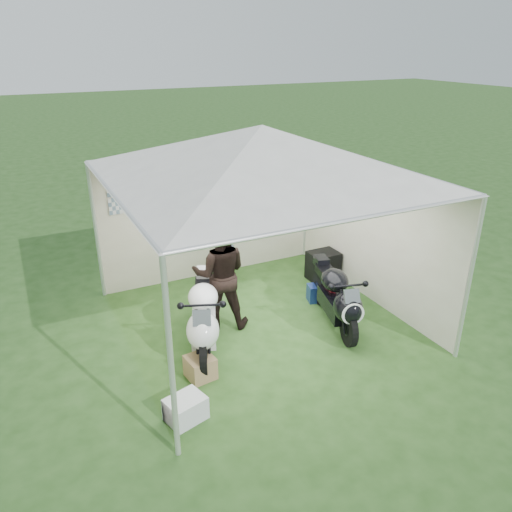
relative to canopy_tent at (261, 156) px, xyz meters
The scene contains 10 objects.
ground 2.58m from the canopy_tent, 89.22° to the right, with size 80.00×80.00×0.00m, color #254918.
canopy_tent is the anchor object (origin of this frame).
motorcycle_white 2.32m from the canopy_tent, 163.11° to the right, with size 0.94×1.81×0.94m.
motorcycle_black 2.38m from the canopy_tent, 32.51° to the right, with size 0.72×1.77×0.89m.
paddock_stand 2.71m from the canopy_tent, ahead, with size 0.38×0.24×0.28m, color #2540AC.
person_dark_jacket 1.82m from the canopy_tent, 161.54° to the left, with size 0.83×0.65×1.71m, color black.
person_blue_jacket 2.15m from the canopy_tent, 90.96° to the left, with size 0.62×0.40×1.69m, color slate.
equipment_box 2.99m from the canopy_tent, 26.15° to the left, with size 0.53×0.42×0.53m, color black.
crate_0 3.38m from the canopy_tent, 138.16° to the right, with size 0.43×0.34×0.29m, color silver.
crate_1 2.91m from the canopy_tent, 145.58° to the right, with size 0.34×0.34×0.30m, color #92744E.
Camera 1 is at (-3.04, -5.95, 4.02)m, focal length 35.00 mm.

